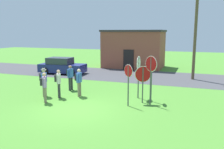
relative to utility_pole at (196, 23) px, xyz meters
name	(u,v)px	position (x,y,z in m)	size (l,w,h in m)	color
ground_plane	(76,110)	(-5.28, -10.38, -4.56)	(80.00, 80.00, 0.00)	#47842D
street_asphalt	(131,76)	(-5.28, -0.10, -4.56)	(60.00, 6.40, 0.01)	#424247
building_background	(134,49)	(-6.46, 5.12, -2.50)	(6.52, 4.33, 4.11)	brown
utility_pole	(196,23)	(0.00, 0.00, 0.00)	(1.80, 0.24, 8.75)	brown
parked_car_on_street	(62,66)	(-11.75, -1.26, -3.87)	(4.41, 2.24, 1.51)	navy
stop_sign_low_front	(152,71)	(-2.03, -7.58, -2.85)	(0.11, 0.63, 2.58)	#474C4C
stop_sign_far_back	(128,78)	(-2.99, -8.88, -3.06)	(0.56, 0.39, 2.22)	#474C4C
stop_sign_leaning_right	(143,78)	(-2.41, -8.05, -3.15)	(0.85, 0.39, 2.06)	#474C4C
stop_sign_center_cluster	(138,69)	(-2.87, -7.19, -2.81)	(0.07, 0.88, 2.51)	#474C4C
stop_sign_rear_right	(151,71)	(-1.94, -8.24, -2.73)	(0.70, 0.48, 2.64)	#474C4C
person_with_sunhat	(44,85)	(-7.51, -9.87, -3.58)	(0.46, 0.49, 1.69)	#7A6B56
person_in_blue	(58,82)	(-7.33, -8.74, -3.58)	(0.46, 0.51, 1.69)	#2D2D33
person_near_signs	(79,81)	(-6.35, -8.04, -3.58)	(0.37, 0.57, 1.69)	#7A6B56
person_on_left	(70,76)	(-7.64, -6.83, -3.58)	(0.40, 0.56, 1.69)	#2D2D33
person_in_teal	(44,80)	(-8.32, -8.80, -3.55)	(0.42, 0.56, 1.74)	#7A6B56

